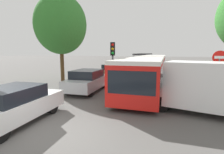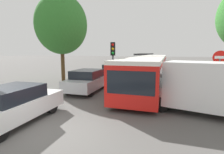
{
  "view_description": "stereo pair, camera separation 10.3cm",
  "coord_description": "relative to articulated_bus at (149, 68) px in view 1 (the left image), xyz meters",
  "views": [
    {
      "loc": [
        3.66,
        -4.65,
        2.76
      ],
      "look_at": [
        0.2,
        5.52,
        1.2
      ],
      "focal_mm": 28.0,
      "sensor_mm": 36.0,
      "label": 1
    },
    {
      "loc": [
        3.76,
        -4.62,
        2.76
      ],
      "look_at": [
        0.2,
        5.52,
        1.2
      ],
      "focal_mm": 28.0,
      "sensor_mm": 36.0,
      "label": 2
    }
  ],
  "objects": [
    {
      "name": "queued_car_green",
      "position": [
        -3.87,
        1.91,
        -0.6
      ],
      "size": [
        2.06,
        4.43,
        1.51
      ],
      "rotation": [
        0.0,
        0.0,
        1.62
      ],
      "color": "#236638",
      "rests_on": "ground"
    },
    {
      "name": "queued_car_navy",
      "position": [
        -3.8,
        7.7,
        -0.59
      ],
      "size": [
        2.07,
        4.44,
        1.51
      ],
      "rotation": [
        0.0,
        0.0,
        1.62
      ],
      "color": "navy",
      "rests_on": "ground"
    },
    {
      "name": "city_bus_rear",
      "position": [
        -3.8,
        21.82,
        0.03
      ],
      "size": [
        2.65,
        11.2,
        2.4
      ],
      "rotation": [
        0.0,
        0.0,
        1.59
      ],
      "color": "silver",
      "rests_on": "ground"
    },
    {
      "name": "tree_left_mid",
      "position": [
        -7.56,
        -1.56,
        3.75
      ],
      "size": [
        4.51,
        4.51,
        7.71
      ],
      "color": "#51381E",
      "rests_on": "ground"
    },
    {
      "name": "queued_car_silver",
      "position": [
        -3.72,
        -4.16,
        -0.59
      ],
      "size": [
        2.07,
        4.44,
        1.51
      ],
      "rotation": [
        0.0,
        0.0,
        1.62
      ],
      "color": "#B7BABF",
      "rests_on": "ground"
    },
    {
      "name": "ground_plane",
      "position": [
        -1.88,
        -10.39,
        -1.36
      ],
      "size": [
        200.0,
        200.0,
        0.0
      ],
      "primitive_type": "plane",
      "color": "#565451"
    },
    {
      "name": "white_van",
      "position": [
        3.41,
        -6.48,
        -0.12
      ],
      "size": [
        5.3,
        2.95,
        2.31
      ],
      "rotation": [
        0.0,
        0.0,
        2.93
      ],
      "color": "white",
      "rests_on": "ground"
    },
    {
      "name": "traffic_light",
      "position": [
        -2.06,
        -3.61,
        1.14
      ],
      "size": [
        0.37,
        0.39,
        3.4
      ],
      "rotation": [
        0.0,
        0.0,
        -1.31
      ],
      "color": "#56595E",
      "rests_on": "ground"
    },
    {
      "name": "queued_car_white",
      "position": [
        -3.88,
        -10.12,
        -0.63
      ],
      "size": [
        1.98,
        4.25,
        1.45
      ],
      "rotation": [
        0.0,
        0.0,
        1.62
      ],
      "color": "white",
      "rests_on": "ground"
    },
    {
      "name": "articulated_bus",
      "position": [
        0.0,
        0.0,
        0.0
      ],
      "size": [
        2.77,
        15.92,
        2.36
      ],
      "rotation": [
        0.0,
        0.0,
        -1.55
      ],
      "color": "red",
      "rests_on": "ground"
    },
    {
      "name": "no_entry_sign",
      "position": [
        4.16,
        -4.53,
        0.52
      ],
      "size": [
        0.7,
        0.08,
        2.82
      ],
      "rotation": [
        0.0,
        0.0,
        -1.57
      ],
      "color": "#56595E",
      "rests_on": "ground"
    }
  ]
}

